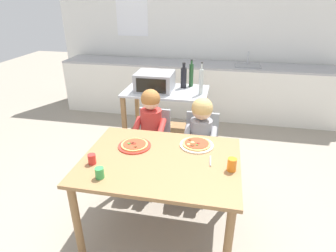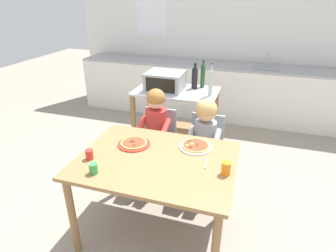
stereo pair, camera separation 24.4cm
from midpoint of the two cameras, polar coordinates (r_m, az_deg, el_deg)
The scene contains 19 objects.
ground_plane at distance 3.70m, azimuth 6.46°, elevation -6.68°, with size 12.60×12.60×0.00m, color gray.
back_wall_tiled at distance 5.11m, azimuth 11.91°, elevation 18.12°, with size 5.09×0.13×2.70m.
kitchen_counter at distance 4.90m, azimuth 10.44°, elevation 7.05°, with size 4.58×0.60×1.09m.
kitchen_island_cart at distance 3.60m, azimuth 3.54°, elevation 2.89°, with size 1.02×0.62×0.86m.
toaster_oven at distance 3.49m, azimuth 1.46°, elevation 9.05°, with size 0.45×0.39×0.22m.
bottle_brown_beer at distance 3.57m, azimuth 7.39°, elevation 9.61°, with size 0.07×0.07×0.31m.
bottle_dark_olive_oil at distance 3.31m, azimuth 10.73°, elevation 8.55°, with size 0.05×0.05×0.38m.
bottle_tall_green_wine at distance 3.62m, azimuth 8.98°, elevation 9.96°, with size 0.05×0.05×0.34m.
dining_table at distance 2.31m, azimuth 0.77°, elevation -8.79°, with size 1.24×0.95×0.76m.
dining_chair_left at distance 3.11m, azimuth 0.32°, elevation -2.92°, with size 0.36×0.36×0.81m.
dining_chair_right at distance 3.01m, azimuth 9.82°, elevation -4.34°, with size 0.36×0.36×0.81m.
child_in_red_shirt at distance 2.91m, azimuth -0.36°, elevation -0.31°, with size 0.32×0.42×1.07m.
child_in_grey_shirt at distance 2.81m, azimuth 9.75°, elevation -1.96°, with size 0.32×0.42×1.02m.
pizza_plate_red_rimmed at distance 2.45m, azimuth -4.08°, elevation -3.60°, with size 0.28×0.28×0.03m.
pizza_plate_cream at distance 2.43m, azimuth 8.48°, elevation -4.08°, with size 0.29×0.29×0.03m.
drinking_cup_green at distance 2.11m, azimuth -11.63°, elevation -8.48°, with size 0.07×0.07×0.08m, color green.
drinking_cup_red at distance 2.28m, azimuth -12.67°, elevation -5.73°, with size 0.06×0.06×0.08m, color red.
drinking_cup_orange at distance 2.12m, azimuth 14.92°, elevation -8.36°, with size 0.07×0.07×0.10m, color orange.
serving_spoon at distance 2.22m, azimuth 10.83°, elevation -7.50°, with size 0.01×0.01×0.14m, color #B7BABF.
Camera 2 is at (0.67, -1.80, 1.96)m, focal length 30.19 mm.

